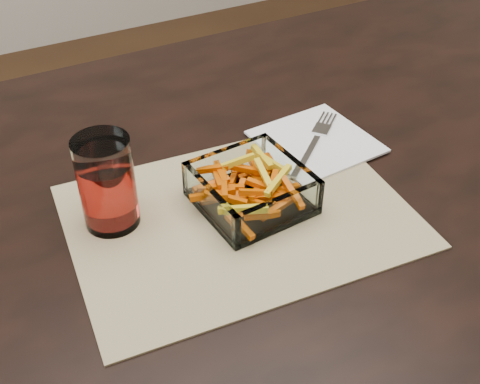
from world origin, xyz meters
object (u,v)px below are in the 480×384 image
object	(u,v)px
tumbler	(107,186)
glass_bowl	(251,191)
dining_table	(292,194)
fork	(316,140)

from	to	relation	value
tumbler	glass_bowl	bearing A→B (deg)	-17.34
glass_bowl	tumbler	distance (m)	0.19
dining_table	fork	bearing A→B (deg)	-3.54
tumbler	fork	bearing A→B (deg)	4.30
dining_table	glass_bowl	distance (m)	0.19
dining_table	fork	distance (m)	0.10
dining_table	tumbler	size ratio (longest dim) A/B	12.45
glass_bowl	tumbler	bearing A→B (deg)	162.66
dining_table	tumbler	world-z (taller)	tumbler
fork	dining_table	bearing A→B (deg)	-133.34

